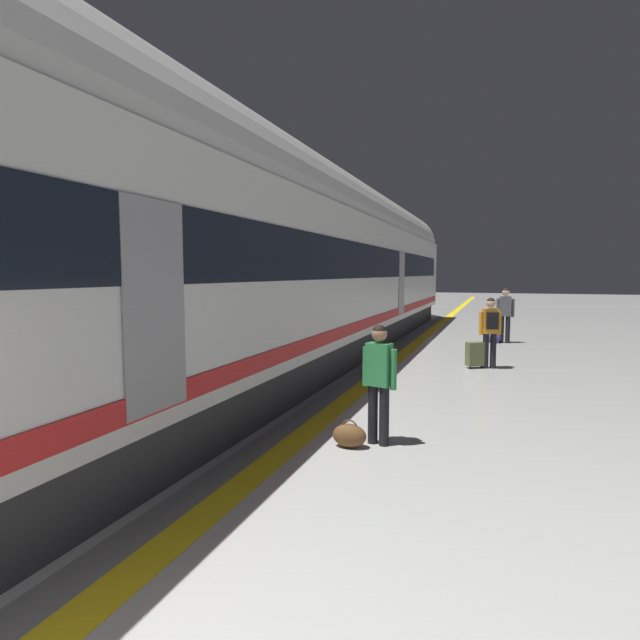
{
  "coord_description": "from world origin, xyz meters",
  "views": [
    {
      "loc": [
        1.65,
        -0.48,
        2.21
      ],
      "look_at": [
        -1.29,
        7.82,
        1.41
      ],
      "focal_mm": 28.84,
      "sensor_mm": 36.0,
      "label": 1
    }
  ],
  "objects": [
    {
      "name": "passenger_mid",
      "position": [
        1.76,
        16.77,
        1.01
      ],
      "size": [
        0.55,
        0.23,
        1.75
      ],
      "color": "black",
      "rests_on": "ground"
    },
    {
      "name": "safety_line_strip",
      "position": [
        -0.86,
        10.0,
        0.0
      ],
      "size": [
        0.36,
        80.0,
        0.01
      ],
      "primitive_type": "cube",
      "color": "yellow",
      "rests_on": "ground"
    },
    {
      "name": "passenger_far",
      "position": [
        1.42,
        11.98,
        0.98
      ],
      "size": [
        0.49,
        0.39,
        1.65
      ],
      "color": "black",
      "rests_on": "ground"
    },
    {
      "name": "duffel_bag_mid",
      "position": [
        1.44,
        16.64,
        0.15
      ],
      "size": [
        0.44,
        0.26,
        0.36
      ],
      "color": "navy",
      "rests_on": "ground"
    },
    {
      "name": "passenger_near",
      "position": [
        0.19,
        5.89,
        0.9
      ],
      "size": [
        0.47,
        0.26,
        1.56
      ],
      "color": "black",
      "rests_on": "ground"
    },
    {
      "name": "tactile_edge_band",
      "position": [
        -1.15,
        10.0,
        0.0
      ],
      "size": [
        0.53,
        80.0,
        0.01
      ],
      "primitive_type": "cube",
      "color": "slate",
      "rests_on": "ground"
    },
    {
      "name": "suitcase_far",
      "position": [
        1.09,
        11.89,
        0.33
      ],
      "size": [
        0.44,
        0.39,
        0.61
      ],
      "color": "#596038",
      "rests_on": "ground"
    },
    {
      "name": "high_speed_train",
      "position": [
        -2.88,
        9.04,
        2.51
      ],
      "size": [
        2.94,
        35.98,
        4.97
      ],
      "color": "#38383D",
      "rests_on": "ground"
    },
    {
      "name": "duffel_bag_near",
      "position": [
        -0.13,
        5.65,
        0.15
      ],
      "size": [
        0.44,
        0.26,
        0.36
      ],
      "color": "brown",
      "rests_on": "ground"
    }
  ]
}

